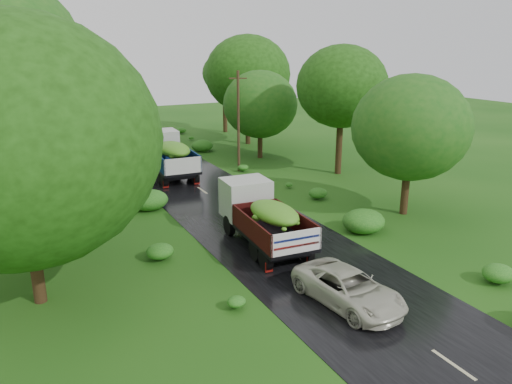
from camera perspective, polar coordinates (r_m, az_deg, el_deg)
ground at (r=18.75m, az=12.34°, el=-12.35°), size 120.00×120.00×0.00m
road at (r=22.38m, az=4.21°, el=-6.98°), size 6.50×80.00×0.02m
road_lines at (r=23.16m, az=2.92°, el=-6.08°), size 0.12×69.60×0.00m
truck_near at (r=22.75m, az=0.63°, el=-2.51°), size 2.63×6.42×2.64m
truck_far at (r=35.24m, az=-10.03°, el=4.43°), size 2.77×6.97×2.88m
car at (r=18.30m, az=10.52°, el=-10.75°), size 2.56×4.67×1.24m
utility_pole at (r=35.75m, az=-2.03°, el=8.18°), size 1.18×0.58×7.13m
trees_left at (r=34.59m, az=-26.59°, el=11.53°), size 7.36×35.56×10.13m
trees_right at (r=39.19m, az=3.40°, el=11.55°), size 6.08×31.52×8.05m
shrubs at (r=29.82m, az=-4.78°, el=-0.17°), size 11.90×44.00×0.70m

